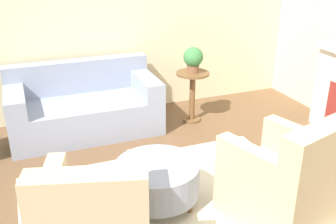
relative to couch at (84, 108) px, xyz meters
name	(u,v)px	position (x,y,z in m)	size (l,w,h in m)	color
ground_plane	(174,207)	(0.47, -2.01, -0.33)	(16.00, 16.00, 0.00)	brown
wall_back	(105,17)	(0.47, 0.58, 1.07)	(9.05, 0.12, 2.80)	beige
rug	(174,206)	(0.47, -2.01, -0.32)	(2.80, 2.13, 0.01)	beige
couch	(84,108)	(0.00, 0.00, 0.00)	(1.91, 0.95, 0.89)	#8E99B2
armchair_right	(285,182)	(1.31, -2.52, 0.06)	(0.98, 1.04, 1.02)	#C6B289
ottoman_table	(157,179)	(0.34, -1.90, -0.05)	(0.80, 0.80, 0.43)	#8E99B2
side_table	(192,89)	(1.47, -0.23, 0.14)	(0.45, 0.45, 0.72)	brown
potted_plant_on_side_table	(193,58)	(1.47, -0.23, 0.58)	(0.27, 0.27, 0.35)	brown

